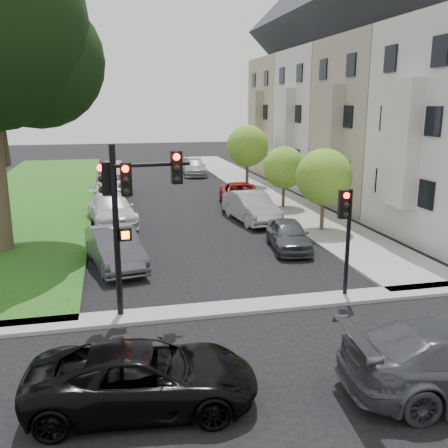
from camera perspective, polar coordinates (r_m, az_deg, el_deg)
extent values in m
plane|color=black|center=(13.99, 4.70, -12.77)|extent=(140.00, 140.00, 0.00)
cube|color=#1D4B14|center=(36.80, -20.75, 3.12)|extent=(8.00, 44.00, 0.12)
cube|color=#9B9B9B|center=(37.96, 3.54, 4.28)|extent=(3.50, 44.00, 0.12)
cube|color=#9B9B9B|center=(15.70, 2.48, -9.44)|extent=(60.00, 1.00, 0.12)
cube|color=#BBB4A1|center=(23.59, 19.44, 8.71)|extent=(0.70, 2.20, 5.50)
cube|color=black|center=(23.70, 20.26, 11.10)|extent=(0.08, 3.60, 6.00)
cube|color=#B6B1A8|center=(31.96, 18.26, 10.79)|extent=(7.00, 7.40, 10.00)
cube|color=#B6B1A8|center=(30.19, 11.82, 10.10)|extent=(0.70, 2.20, 5.50)
cube|color=black|center=(30.28, 12.44, 11.98)|extent=(0.08, 3.60, 6.00)
cube|color=#A89D98|center=(38.59, 12.47, 11.52)|extent=(7.00, 7.40, 10.00)
cube|color=#2A2C36|center=(39.08, 13.07, 22.53)|extent=(7.00, 7.55, 7.00)
cube|color=#A89D98|center=(37.14, 6.95, 10.89)|extent=(0.70, 2.20, 5.50)
cube|color=black|center=(37.21, 7.44, 12.43)|extent=(0.08, 3.60, 6.00)
cube|color=gray|center=(45.49, 8.39, 11.96)|extent=(7.00, 7.40, 10.00)
cube|color=#2A2C36|center=(45.90, 8.73, 21.33)|extent=(7.00, 7.55, 7.00)
cube|color=gray|center=(44.26, 3.62, 11.39)|extent=(0.70, 2.20, 5.50)
cube|color=black|center=(44.32, 4.02, 12.68)|extent=(0.08, 3.60, 6.00)
sphere|color=black|center=(23.39, -20.64, 17.06)|extent=(5.65, 5.65, 5.65)
cylinder|color=brown|center=(25.02, 11.16, 1.31)|extent=(0.20, 0.20, 1.96)
sphere|color=olive|center=(24.71, 11.35, 5.31)|extent=(2.75, 2.75, 2.75)
cylinder|color=brown|center=(30.21, 6.80, 3.40)|extent=(0.18, 0.18, 1.79)
sphere|color=olive|center=(29.97, 6.89, 6.44)|extent=(2.51, 2.51, 2.51)
cylinder|color=brown|center=(37.90, 2.65, 5.88)|extent=(0.22, 0.22, 2.22)
sphere|color=olive|center=(37.69, 2.68, 8.90)|extent=(3.11, 3.11, 3.11)
cylinder|color=black|center=(14.58, -12.19, -1.17)|extent=(0.19, 0.19, 5.12)
cylinder|color=black|center=(14.27, -8.21, 6.73)|extent=(2.17, 0.33, 0.12)
cube|color=black|center=(14.28, -11.12, 5.03)|extent=(0.32, 0.28, 0.94)
cube|color=black|center=(14.35, -5.44, 6.45)|extent=(0.32, 0.28, 0.94)
cube|color=black|center=(14.52, -13.30, 5.05)|extent=(0.28, 0.32, 0.94)
sphere|color=#FF0C05|center=(14.09, -11.16, 6.21)|extent=(0.20, 0.20, 0.20)
sphere|color=black|center=(14.18, -11.04, 3.68)|extent=(0.20, 0.20, 0.20)
cube|color=black|center=(14.59, -11.22, -1.12)|extent=(0.37, 0.28, 0.37)
cube|color=#FF5905|center=(14.45, -11.20, -1.26)|extent=(0.22, 0.03, 0.22)
cylinder|color=black|center=(16.50, 13.96, -2.28)|extent=(0.16, 0.16, 3.60)
cube|color=black|center=(16.09, 13.47, 2.21)|extent=(0.33, 0.30, 0.90)
sphere|color=#FF0C05|center=(15.91, 13.76, 3.18)|extent=(0.19, 0.19, 0.19)
imported|color=black|center=(10.98, -9.22, -16.88)|extent=(4.98, 2.67, 1.33)
imported|color=#3F4247|center=(21.82, 7.38, -1.23)|extent=(2.07, 4.03, 1.31)
imported|color=#999BA0|center=(26.79, 3.14, 1.95)|extent=(2.22, 4.99, 1.59)
imported|color=maroon|center=(30.73, 1.86, 3.32)|extent=(3.20, 5.46, 1.43)
imported|color=#999BA0|center=(44.37, -3.38, 6.49)|extent=(2.48, 5.10, 1.43)
imported|color=#3F4247|center=(19.80, -12.37, -2.68)|extent=(2.46, 4.82, 1.51)
imported|color=silver|center=(26.93, -12.71, 1.63)|extent=(2.83, 5.52, 1.53)
imported|color=#999BA0|center=(31.75, -12.91, 3.38)|extent=(2.42, 4.61, 1.49)
imported|color=#999BA0|center=(36.28, -12.68, 4.54)|extent=(2.30, 4.96, 1.38)
imported|color=silver|center=(44.53, -12.45, 6.14)|extent=(2.00, 4.14, 1.31)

